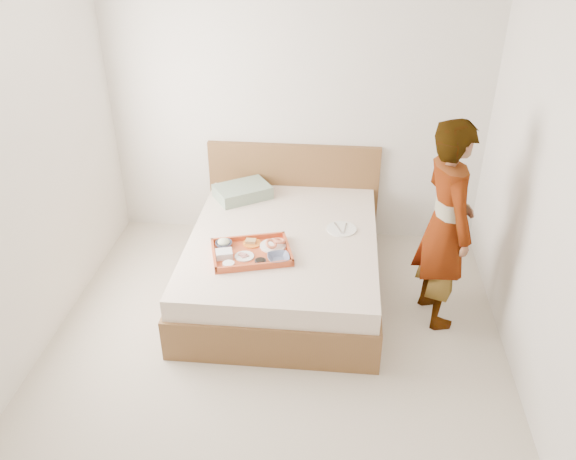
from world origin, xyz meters
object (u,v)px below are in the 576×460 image
(bed, at_px, (283,262))
(person, at_px, (446,225))
(dinner_plate, at_px, (342,229))
(tray, at_px, (251,252))

(bed, distance_m, person, 1.41)
(dinner_plate, bearing_deg, person, -26.86)
(bed, bearing_deg, person, -10.81)
(bed, height_order, person, person)
(tray, bearing_deg, bed, 39.03)
(bed, relative_size, dinner_plate, 7.81)
(bed, bearing_deg, dinner_plate, 17.57)
(dinner_plate, bearing_deg, bed, -162.43)
(dinner_plate, height_order, person, person)
(bed, height_order, tray, tray)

